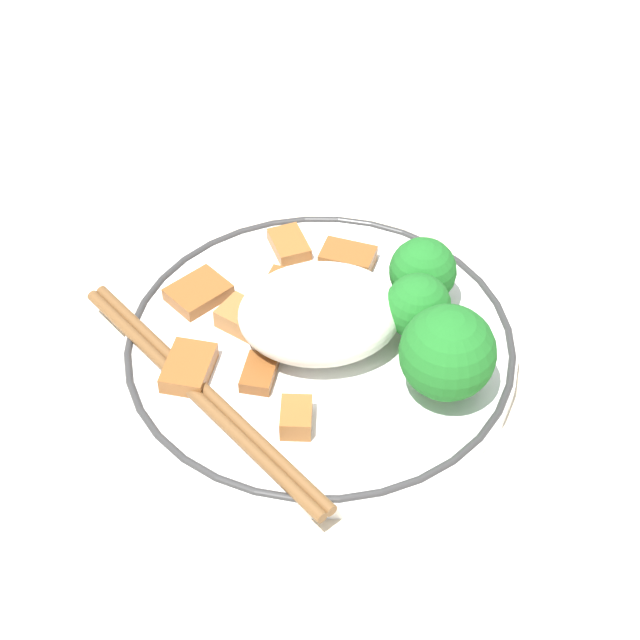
% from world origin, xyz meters
% --- Properties ---
extents(ground_plane, '(3.00, 3.00, 0.00)m').
position_xyz_m(ground_plane, '(0.00, 0.00, 0.00)').
color(ground_plane, beige).
extents(plate, '(0.25, 0.25, 0.02)m').
position_xyz_m(plate, '(0.00, 0.00, 0.01)').
color(plate, white).
rests_on(plate, ground_plane).
extents(rice_mound, '(0.10, 0.08, 0.05)m').
position_xyz_m(rice_mound, '(0.00, -0.00, 0.04)').
color(rice_mound, white).
rests_on(rice_mound, plate).
extents(broccoli_back_left, '(0.06, 0.06, 0.06)m').
position_xyz_m(broccoli_back_left, '(-0.07, 0.05, 0.05)').
color(broccoli_back_left, '#7FB756').
rests_on(broccoli_back_left, plate).
extents(broccoli_back_center, '(0.04, 0.04, 0.05)m').
position_xyz_m(broccoli_back_center, '(-0.06, 0.01, 0.05)').
color(broccoli_back_center, '#7FB756').
rests_on(broccoli_back_center, plate).
extents(broccoli_back_right, '(0.04, 0.04, 0.05)m').
position_xyz_m(broccoli_back_right, '(-0.07, -0.03, 0.04)').
color(broccoli_back_right, '#7FB756').
rests_on(broccoli_back_right, plate).
extents(meat_near_front, '(0.04, 0.04, 0.01)m').
position_xyz_m(meat_near_front, '(-0.03, -0.07, 0.02)').
color(meat_near_front, brown).
rests_on(meat_near_front, plate).
extents(meat_near_left, '(0.03, 0.03, 0.01)m').
position_xyz_m(meat_near_left, '(0.04, 0.03, 0.02)').
color(meat_near_left, brown).
rests_on(meat_near_left, plate).
extents(meat_near_right, '(0.04, 0.04, 0.01)m').
position_xyz_m(meat_near_right, '(0.02, -0.04, 0.02)').
color(meat_near_right, brown).
rests_on(meat_near_right, plate).
extents(meat_near_back, '(0.04, 0.04, 0.01)m').
position_xyz_m(meat_near_back, '(0.05, -0.02, 0.02)').
color(meat_near_back, '#9E6633').
rests_on(meat_near_back, plate).
extents(meat_on_rice_edge, '(0.02, 0.03, 0.01)m').
position_xyz_m(meat_on_rice_edge, '(0.02, 0.07, 0.02)').
color(meat_on_rice_edge, '#995B28').
rests_on(meat_on_rice_edge, plate).
extents(meat_mid_left, '(0.03, 0.04, 0.01)m').
position_xyz_m(meat_mid_left, '(0.01, -0.09, 0.02)').
color(meat_mid_left, '#995B28').
rests_on(meat_mid_left, plate).
extents(meat_mid_right, '(0.04, 0.04, 0.01)m').
position_xyz_m(meat_mid_right, '(0.08, 0.02, 0.02)').
color(meat_mid_right, brown).
rests_on(meat_mid_right, plate).
extents(meat_far_scatter, '(0.05, 0.05, 0.01)m').
position_xyz_m(meat_far_scatter, '(0.08, -0.05, 0.02)').
color(meat_far_scatter, brown).
rests_on(meat_far_scatter, plate).
extents(chopsticks, '(0.15, 0.20, 0.01)m').
position_xyz_m(chopsticks, '(0.08, 0.04, 0.02)').
color(chopsticks, brown).
rests_on(chopsticks, plate).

